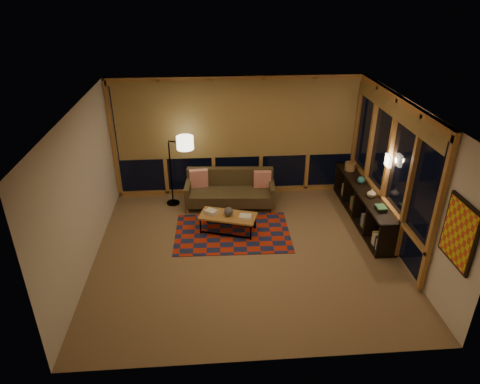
{
  "coord_description": "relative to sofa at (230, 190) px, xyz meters",
  "views": [
    {
      "loc": [
        -0.62,
        -6.5,
        4.58
      ],
      "look_at": [
        -0.11,
        0.21,
        1.14
      ],
      "focal_mm": 32.0,
      "sensor_mm": 36.0,
      "label": 1
    }
  ],
  "objects": [
    {
      "name": "ceramic_pot",
      "position": [
        -0.09,
        -1.04,
        0.07
      ],
      "size": [
        0.22,
        0.22,
        0.18
      ],
      "primitive_type": "sphere",
      "rotation": [
        0.0,
        0.0,
        -0.23
      ],
      "color": "black",
      "rests_on": "coffee_table"
    },
    {
      "name": "walls",
      "position": [
        0.21,
        -1.77,
        0.96
      ],
      "size": [
        5.51,
        5.01,
        2.7
      ],
      "color": "beige",
      "rests_on": "floor"
    },
    {
      "name": "window_wall_right",
      "position": [
        2.89,
        -1.17,
        0.96
      ],
      "size": [
        0.16,
        3.7,
        2.6
      ],
      "primitive_type": null,
      "color": "#B08242",
      "rests_on": "walls"
    },
    {
      "name": "vase",
      "position": [
        2.7,
        -1.12,
        0.4
      ],
      "size": [
        0.2,
        0.2,
        0.18
      ],
      "primitive_type": "imported",
      "rotation": [
        0.0,
        0.0,
        0.12
      ],
      "color": "tan",
      "rests_on": "bookshelf"
    },
    {
      "name": "area_rug",
      "position": [
        -0.02,
        -1.12,
        -0.38
      ],
      "size": [
        2.29,
        1.56,
        0.01
      ],
      "primitive_type": "cube",
      "rotation": [
        0.0,
        0.0,
        -0.03
      ],
      "color": "#A7240E",
      "rests_on": "floor"
    },
    {
      "name": "window_wall_back",
      "position": [
        0.21,
        0.66,
        0.96
      ],
      "size": [
        5.3,
        0.16,
        2.6
      ],
      "primitive_type": null,
      "color": "#B08242",
      "rests_on": "walls"
    },
    {
      "name": "book_stack_a",
      "position": [
        -0.43,
        -0.92,
        0.01
      ],
      "size": [
        0.27,
        0.26,
        0.06
      ],
      "primitive_type": null,
      "rotation": [
        0.0,
        0.0,
        -0.63
      ],
      "color": "beige",
      "rests_on": "coffee_table"
    },
    {
      "name": "floor",
      "position": [
        0.21,
        -1.77,
        -0.39
      ],
      "size": [
        5.5,
        5.0,
        0.01
      ],
      "primitive_type": "cube",
      "color": "#927A56",
      "rests_on": "ground"
    },
    {
      "name": "teal_bowl",
      "position": [
        2.7,
        -0.5,
        0.39
      ],
      "size": [
        0.17,
        0.17,
        0.16
      ],
      "primitive_type": "sphere",
      "rotation": [
        0.0,
        0.0,
        0.13
      ],
      "color": "#236664",
      "rests_on": "bookshelf"
    },
    {
      "name": "book_stack_b",
      "position": [
        0.23,
        -1.14,
        0.0
      ],
      "size": [
        0.28,
        0.24,
        0.05
      ],
      "primitive_type": null,
      "rotation": [
        0.0,
        0.0,
        -0.19
      ],
      "color": "beige",
      "rests_on": "coffee_table"
    },
    {
      "name": "floor_lamp",
      "position": [
        -1.26,
        0.23,
        0.42
      ],
      "size": [
        0.62,
        0.51,
        1.62
      ],
      "primitive_type": null,
      "rotation": [
        0.0,
        0.0,
        -0.34
      ],
      "color": "black",
      "rests_on": "floor"
    },
    {
      "name": "shelf_book_stack",
      "position": [
        2.7,
        -1.62,
        0.35
      ],
      "size": [
        0.24,
        0.29,
        0.07
      ],
      "primitive_type": null,
      "rotation": [
        0.0,
        0.0,
        -0.3
      ],
      "color": "beige",
      "rests_on": "bookshelf"
    },
    {
      "name": "coffee_table",
      "position": [
        -0.1,
        -1.03,
        -0.21
      ],
      "size": [
        1.2,
        0.81,
        0.37
      ],
      "primitive_type": null,
      "rotation": [
        0.0,
        0.0,
        -0.31
      ],
      "color": "#B08242",
      "rests_on": "floor"
    },
    {
      "name": "pillow_right",
      "position": [
        0.71,
        0.08,
        0.19
      ],
      "size": [
        0.38,
        0.15,
        0.37
      ],
      "primitive_type": null,
      "rotation": [
        0.0,
        0.0,
        -0.07
      ],
      "color": "red",
      "rests_on": "sofa"
    },
    {
      "name": "sofa",
      "position": [
        0.0,
        0.0,
        0.0
      ],
      "size": [
        1.95,
        0.9,
        0.78
      ],
      "primitive_type": null,
      "rotation": [
        0.0,
        0.0,
        -0.07
      ],
      "color": "#4D3D27",
      "rests_on": "floor"
    },
    {
      "name": "ceiling",
      "position": [
        0.21,
        -1.77,
        2.31
      ],
      "size": [
        5.5,
        5.0,
        0.01
      ],
      "primitive_type": "cube",
      "color": "white",
      "rests_on": "walls"
    },
    {
      "name": "basket",
      "position": [
        2.68,
        0.19,
        0.4
      ],
      "size": [
        0.24,
        0.24,
        0.17
      ],
      "primitive_type": "cylinder",
      "rotation": [
        0.0,
        0.0,
        0.05
      ],
      "color": "#937249",
      "rests_on": "bookshelf"
    },
    {
      "name": "pillow_left",
      "position": [
        -0.67,
        0.24,
        0.2
      ],
      "size": [
        0.41,
        0.17,
        0.4
      ],
      "primitive_type": null,
      "rotation": [
        0.0,
        0.0,
        0.09
      ],
      "color": "red",
      "rests_on": "sofa"
    },
    {
      "name": "wall_sconce",
      "position": [
        2.83,
        -1.32,
        1.16
      ],
      "size": [
        0.12,
        0.18,
        0.22
      ],
      "primitive_type": null,
      "color": "#FFF4C9",
      "rests_on": "walls"
    },
    {
      "name": "bookshelf",
      "position": [
        2.7,
        -0.77,
        -0.04
      ],
      "size": [
        0.4,
        2.79,
        0.7
      ],
      "primitive_type": null,
      "color": "black",
      "rests_on": "floor"
    },
    {
      "name": "wall_art",
      "position": [
        2.92,
        -3.62,
        1.06
      ],
      "size": [
        0.06,
        0.74,
        0.94
      ],
      "primitive_type": null,
      "color": "#CE4420",
      "rests_on": "walls"
    }
  ]
}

